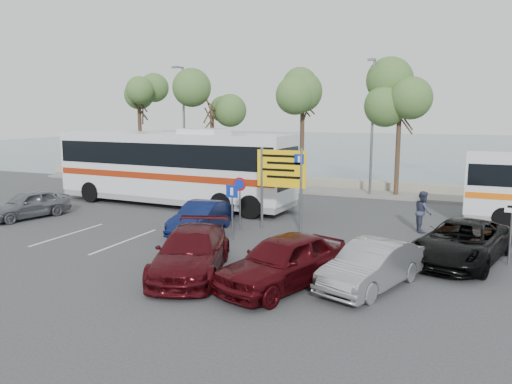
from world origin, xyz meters
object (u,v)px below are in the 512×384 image
at_px(street_lamp_left, 183,119).
at_px(car_maroon, 191,252).
at_px(coach_bus_left, 173,170).
at_px(direction_sign, 281,175).
at_px(car_silver_b, 372,266).
at_px(car_silver_a, 28,204).
at_px(car_red, 283,261).
at_px(pedestrian_far, 423,211).
at_px(pedestrian_near, 250,200).
at_px(car_blue, 201,217).
at_px(suv_black, 462,242).
at_px(street_lamp_right, 372,120).

relative_size(street_lamp_left, car_maroon, 1.61).
bearing_deg(coach_bus_left, direction_sign, -23.76).
bearing_deg(direction_sign, car_silver_b, -49.63).
bearing_deg(car_silver_a, car_silver_b, 3.03).
height_order(car_red, pedestrian_far, pedestrian_far).
relative_size(car_silver_a, pedestrian_near, 2.19).
bearing_deg(car_blue, suv_black, -4.35).
xyz_separation_m(street_lamp_right, car_silver_b, (2.90, -16.08, -3.92)).
xyz_separation_m(coach_bus_left, car_silver_a, (-4.71, -5.65, -1.30)).
relative_size(street_lamp_left, direction_sign, 2.23).
relative_size(car_maroon, car_silver_b, 1.22).
relative_size(street_lamp_left, car_blue, 2.00).
relative_size(street_lamp_right, suv_black, 1.56).
height_order(street_lamp_right, pedestrian_far, street_lamp_right).
bearing_deg(car_maroon, car_silver_a, 141.00).
bearing_deg(car_red, car_silver_b, 42.00).
bearing_deg(car_silver_b, coach_bus_left, 163.32).
bearing_deg(street_lamp_left, pedestrian_far, -26.19).
relative_size(street_lamp_left, pedestrian_near, 4.45).
distance_m(car_maroon, pedestrian_far, 10.83).
bearing_deg(direction_sign, street_lamp_left, 136.83).
relative_size(street_lamp_right, car_red, 1.73).
height_order(car_blue, car_maroon, car_maroon).
bearing_deg(street_lamp_right, car_silver_a, -138.27).
bearing_deg(car_blue, coach_bus_left, 129.33).
bearing_deg(car_red, car_silver_a, -175.84).
distance_m(direction_sign, car_maroon, 6.94).
distance_m(coach_bus_left, car_maroon, 12.21).
relative_size(coach_bus_left, car_red, 2.97).
relative_size(street_lamp_left, suv_black, 1.56).
height_order(suv_black, pedestrian_near, pedestrian_near).
distance_m(car_blue, pedestrian_near, 3.59).
distance_m(street_lamp_right, car_silver_a, 19.44).
bearing_deg(car_blue, direction_sign, 26.81).
height_order(coach_bus_left, car_red, coach_bus_left).
bearing_deg(car_silver_a, pedestrian_near, 36.95).
relative_size(car_blue, suv_black, 0.78).
bearing_deg(street_lamp_right, car_blue, -112.59).
xyz_separation_m(car_silver_b, pedestrian_near, (-7.15, 7.56, 0.23)).
height_order(car_maroon, pedestrian_near, pedestrian_near).
height_order(car_blue, pedestrian_near, pedestrian_near).
xyz_separation_m(street_lamp_left, pedestrian_near, (8.75, -8.52, -3.70)).
bearing_deg(car_silver_a, street_lamp_left, 98.87).
distance_m(car_maroon, car_silver_b, 5.58).
distance_m(street_lamp_right, car_maroon, 17.65).
xyz_separation_m(car_silver_a, car_red, (14.71, -4.35, 0.12)).
bearing_deg(car_silver_a, car_red, -2.17).
height_order(direction_sign, car_red, direction_sign).
relative_size(coach_bus_left, car_maroon, 2.76).
relative_size(direction_sign, coach_bus_left, 0.26).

